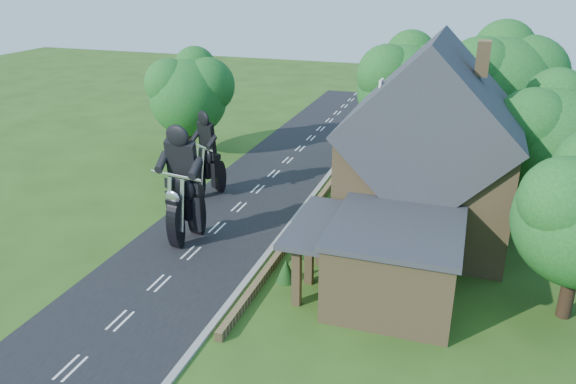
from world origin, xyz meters
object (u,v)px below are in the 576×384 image
(motorcycle_lead, at_px, (187,225))
(garden_wall, at_px, (304,221))
(annex, at_px, (391,260))
(motorcycle_follow, at_px, (209,183))
(house, at_px, (428,154))

(motorcycle_lead, bearing_deg, garden_wall, -133.95)
(annex, relative_size, motorcycle_follow, 4.12)
(house, relative_size, annex, 1.45)
(annex, relative_size, motorcycle_lead, 3.53)
(garden_wall, xyz_separation_m, house, (6.19, 1.00, 4.14))
(garden_wall, height_order, motorcycle_lead, motorcycle_lead)
(house, bearing_deg, annex, -95.24)
(garden_wall, bearing_deg, annex, -46.16)
(garden_wall, relative_size, annex, 3.12)
(motorcycle_follow, bearing_deg, house, -154.94)
(garden_wall, relative_size, motorcycle_lead, 11.03)
(motorcycle_lead, distance_m, motorcycle_follow, 6.33)
(house, bearing_deg, motorcycle_follow, 174.53)
(motorcycle_lead, relative_size, motorcycle_follow, 1.17)
(motorcycle_follow, bearing_deg, annex, 177.44)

